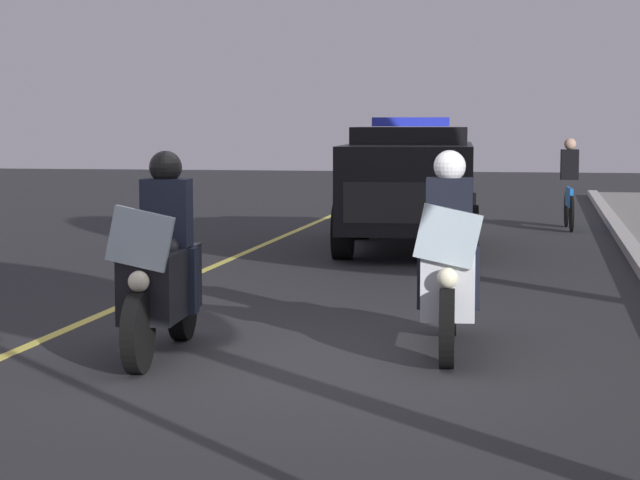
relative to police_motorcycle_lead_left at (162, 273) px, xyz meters
The scene contains 6 objects.
ground_plane 1.36m from the police_motorcycle_lead_left, 85.27° to the left, with size 80.00×80.00×0.00m, color #28282B.
lane_stripe_center 1.47m from the police_motorcycle_lead_left, 85.72° to the right, with size 48.00×0.12×0.01m, color #E0D14C.
police_motorcycle_lead_left is the anchor object (origin of this frame).
police_motorcycle_lead_right 2.44m from the police_motorcycle_lead_left, 105.58° to the left, with size 2.14×0.61×1.72m.
police_suv 9.10m from the police_motorcycle_lead_left, behind, with size 5.02×2.34×2.05m.
cyclist_background 13.55m from the police_motorcycle_lead_left, 164.51° to the left, with size 1.76×0.34×1.69m.
Camera 1 is at (9.46, 1.97, 1.94)m, focal length 67.23 mm.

